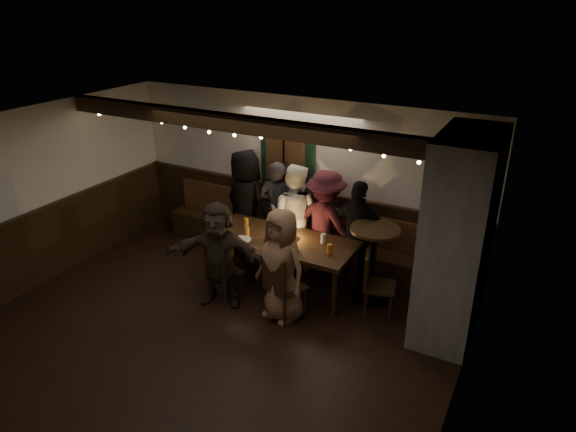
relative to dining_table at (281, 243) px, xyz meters
The scene contains 13 objects.
room 0.89m from the dining_table, ahead, with size 6.02×5.01×2.62m.
dining_table is the anchor object (origin of this frame).
chair_near_left 0.96m from the dining_table, 127.25° to the right, with size 0.48×0.48×0.87m.
chair_near_right 0.87m from the dining_table, 62.22° to the right, with size 0.57×0.57×0.98m.
chair_end 1.44m from the dining_table, ahead, with size 0.49×0.49×0.91m.
high_top 1.33m from the dining_table, 12.95° to the left, with size 0.69×0.69×1.10m.
person_a 1.25m from the dining_table, 146.31° to the left, with size 0.86×0.56×1.77m, color black.
person_b 0.90m from the dining_table, 122.77° to the left, with size 0.60×0.40×1.65m, color black.
person_c 0.71m from the dining_table, 102.00° to the left, with size 0.81×0.63×1.67m, color white.
person_d 0.80m from the dining_table, 60.74° to the left, with size 1.07×0.61×1.65m, color #3D151E.
person_e 1.13m from the dining_table, 33.98° to the left, with size 0.94×0.39×1.60m, color black.
person_f 0.96m from the dining_table, 123.73° to the right, with size 1.40×0.45×1.51m, color #2F261E.
person_g 0.81m from the dining_table, 61.11° to the right, with size 0.76×0.50×1.56m, color #91684B.
Camera 1 is at (3.44, -4.41, 4.04)m, focal length 32.00 mm.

